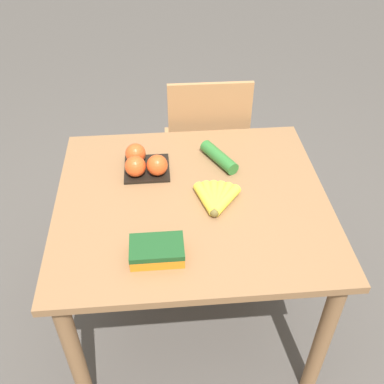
{
  "coord_description": "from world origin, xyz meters",
  "views": [
    {
      "loc": [
        -0.11,
        -1.27,
        1.85
      ],
      "look_at": [
        0.0,
        0.0,
        0.77
      ],
      "focal_mm": 42.0,
      "sensor_mm": 36.0,
      "label": 1
    }
  ],
  "objects_px": {
    "carrot_bag": "(157,250)",
    "tomato_pack": "(143,163)",
    "chair": "(206,150)",
    "cucumber_near": "(219,157)",
    "banana_bunch": "(216,199)"
  },
  "relations": [
    {
      "from": "carrot_bag",
      "to": "cucumber_near",
      "type": "xyz_separation_m",
      "value": [
        0.27,
        0.5,
        -0.01
      ]
    },
    {
      "from": "tomato_pack",
      "to": "carrot_bag",
      "type": "relative_size",
      "value": 1.03
    },
    {
      "from": "banana_bunch",
      "to": "carrot_bag",
      "type": "relative_size",
      "value": 1.02
    },
    {
      "from": "cucumber_near",
      "to": "chair",
      "type": "bearing_deg",
      "value": 90.08
    },
    {
      "from": "banana_bunch",
      "to": "cucumber_near",
      "type": "xyz_separation_m",
      "value": [
        0.04,
        0.25,
        0.01
      ]
    },
    {
      "from": "chair",
      "to": "tomato_pack",
      "type": "bearing_deg",
      "value": 57.52
    },
    {
      "from": "carrot_bag",
      "to": "cucumber_near",
      "type": "height_order",
      "value": "carrot_bag"
    },
    {
      "from": "tomato_pack",
      "to": "cucumber_near",
      "type": "bearing_deg",
      "value": 6.77
    },
    {
      "from": "tomato_pack",
      "to": "carrot_bag",
      "type": "bearing_deg",
      "value": -84.84
    },
    {
      "from": "carrot_bag",
      "to": "tomato_pack",
      "type": "bearing_deg",
      "value": 95.16
    },
    {
      "from": "banana_bunch",
      "to": "tomato_pack",
      "type": "relative_size",
      "value": 0.98
    },
    {
      "from": "tomato_pack",
      "to": "chair",
      "type": "bearing_deg",
      "value": 56.95
    },
    {
      "from": "banana_bunch",
      "to": "cucumber_near",
      "type": "distance_m",
      "value": 0.25
    },
    {
      "from": "chair",
      "to": "carrot_bag",
      "type": "distance_m",
      "value": 1.01
    },
    {
      "from": "tomato_pack",
      "to": "carrot_bag",
      "type": "height_order",
      "value": "tomato_pack"
    }
  ]
}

